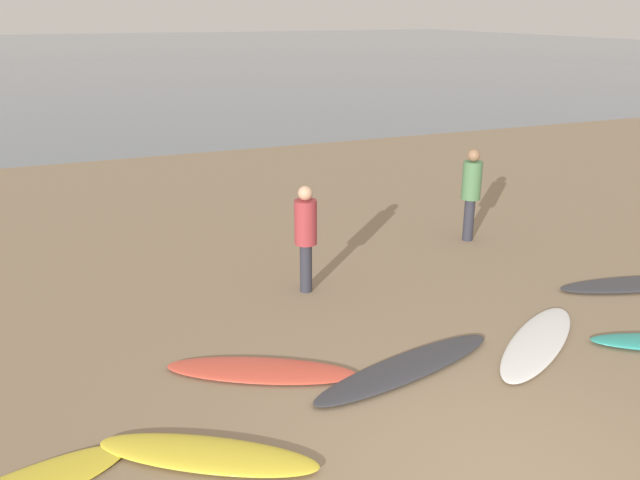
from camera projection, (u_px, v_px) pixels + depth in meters
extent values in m
cube|color=#8C7559|center=(218.00, 201.00, 14.17)|extent=(120.00, 120.00, 0.20)
cube|color=slate|center=(77.00, 52.00, 61.77)|extent=(140.00, 100.00, 0.01)
ellipsoid|color=yellow|center=(207.00, 454.00, 5.87)|extent=(2.01, 1.54, 0.09)
ellipsoid|color=#D84C38|center=(261.00, 370.00, 7.25)|extent=(2.15, 1.50, 0.07)
ellipsoid|color=#333338|center=(406.00, 367.00, 7.29)|extent=(2.59, 1.10, 0.09)
ellipsoid|color=white|center=(538.00, 342.00, 7.87)|extent=(2.15, 1.74, 0.08)
ellipsoid|color=#333338|center=(639.00, 284.00, 9.52)|extent=(2.51, 1.09, 0.09)
cylinder|color=#2D2D38|center=(306.00, 268.00, 9.27)|extent=(0.17, 0.17, 0.72)
cylinder|color=#9E3338|center=(306.00, 222.00, 9.04)|extent=(0.31, 0.31, 0.63)
sphere|color=tan|center=(305.00, 193.00, 8.90)|extent=(0.20, 0.20, 0.20)
cylinder|color=#2D2D38|center=(469.00, 220.00, 11.33)|extent=(0.18, 0.18, 0.75)
cylinder|color=#4C7A4C|center=(472.00, 180.00, 11.10)|extent=(0.33, 0.33, 0.65)
sphere|color=#936B4C|center=(474.00, 155.00, 10.95)|extent=(0.21, 0.21, 0.21)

